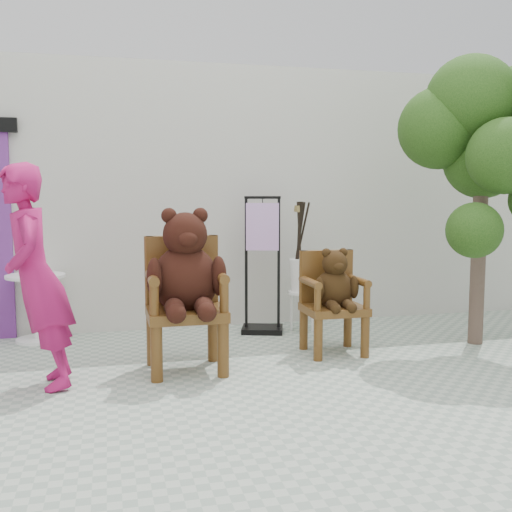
# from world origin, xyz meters

# --- Properties ---
(ground_plane) EXTENTS (60.00, 60.00, 0.00)m
(ground_plane) POSITION_xyz_m (0.00, 0.00, 0.00)
(ground_plane) COLOR #9AA594
(ground_plane) RESTS_ON ground
(back_wall) EXTENTS (9.00, 1.00, 3.00)m
(back_wall) POSITION_xyz_m (0.00, 3.10, 1.50)
(back_wall) COLOR beige
(back_wall) RESTS_ON ground
(chair_big) EXTENTS (0.68, 0.75, 1.43)m
(chair_big) POSITION_xyz_m (-0.77, 0.94, 0.81)
(chair_big) COLOR #492B0F
(chair_big) RESTS_ON ground
(chair_small) EXTENTS (0.56, 0.55, 1.03)m
(chair_small) POSITION_xyz_m (0.69, 1.18, 0.61)
(chair_small) COLOR #492B0F
(chair_small) RESTS_ON ground
(person) EXTENTS (0.50, 0.69, 1.78)m
(person) POSITION_xyz_m (-1.97, 0.75, 0.89)
(person) COLOR #A81456
(person) RESTS_ON ground
(cafe_table) EXTENTS (0.60, 0.60, 0.70)m
(cafe_table) POSITION_xyz_m (-2.16, 2.35, 0.44)
(cafe_table) COLOR white
(cafe_table) RESTS_ON ground
(display_stand) EXTENTS (0.53, 0.47, 1.51)m
(display_stand) POSITION_xyz_m (0.24, 2.17, 0.58)
(display_stand) COLOR black
(display_stand) RESTS_ON ground
(stool_bucket) EXTENTS (0.32, 0.32, 1.45)m
(stool_bucket) POSITION_xyz_m (0.68, 2.12, 0.64)
(stool_bucket) COLOR white
(stool_bucket) RESTS_ON ground
(tree) EXTENTS (1.85, 1.45, 2.96)m
(tree) POSITION_xyz_m (2.38, 1.04, 2.22)
(tree) COLOR #413027
(tree) RESTS_ON ground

